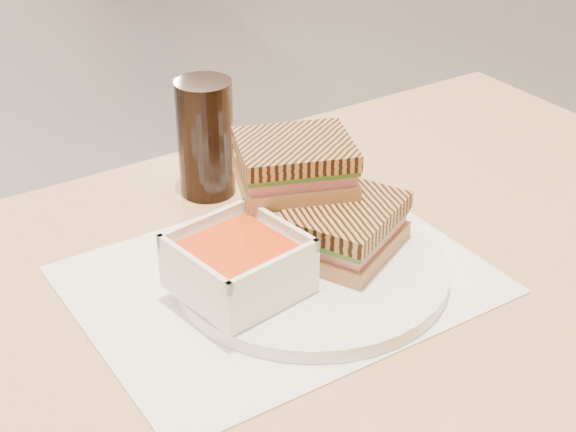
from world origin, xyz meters
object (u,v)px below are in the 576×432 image
main_table (276,396)px  soup_bowl (239,266)px  panini_lower (344,227)px  cola_glass (206,138)px  plate (311,269)px

main_table → soup_bowl: size_ratio=9.84×
panini_lower → soup_bowl: bearing=-178.9°
panini_lower → cola_glass: bearing=101.5°
main_table → panini_lower: size_ratio=8.16×
soup_bowl → panini_lower: bearing=1.1°
soup_bowl → cola_glass: bearing=69.2°
main_table → plate: (0.06, 0.02, 0.12)m
plate → cola_glass: 0.22m
main_table → panini_lower: 0.19m
plate → panini_lower: size_ratio=1.87×
soup_bowl → main_table: bearing=-42.3°
plate → panini_lower: panini_lower is taller
main_table → soup_bowl: soup_bowl is taller
soup_bowl → panini_lower: (0.12, 0.00, 0.00)m
soup_bowl → cola_glass: cola_glass is taller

